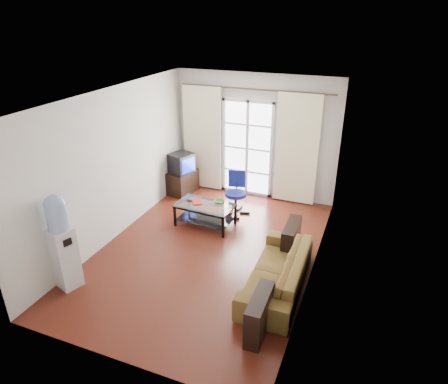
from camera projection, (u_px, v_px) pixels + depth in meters
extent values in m
plane|color=#5A2215|center=(208.00, 251.00, 7.03)|extent=(5.20, 5.20, 0.00)
plane|color=white|center=(205.00, 97.00, 5.89)|extent=(5.20, 5.20, 0.00)
cube|color=beige|center=(255.00, 137.00, 8.65)|extent=(3.60, 0.02, 2.70)
cube|color=beige|center=(108.00, 270.00, 4.26)|extent=(3.60, 0.02, 2.70)
cube|color=beige|center=(114.00, 166.00, 7.06)|extent=(0.02, 5.20, 2.70)
cube|color=beige|center=(319.00, 198.00, 5.86)|extent=(0.02, 5.20, 2.70)
cube|color=white|center=(248.00, 148.00, 8.78)|extent=(1.01, 0.02, 2.04)
cube|color=white|center=(247.00, 149.00, 8.77)|extent=(1.16, 0.06, 2.15)
cylinder|color=#4C3F2D|center=(255.00, 89.00, 8.13)|extent=(3.30, 0.04, 0.04)
cube|color=#FFFCCD|center=(202.00, 139.00, 9.01)|extent=(0.90, 0.07, 2.35)
cube|color=#FFFCCD|center=(297.00, 150.00, 8.30)|extent=(0.90, 0.07, 2.35)
cube|color=gray|center=(287.00, 187.00, 8.73)|extent=(0.64, 0.12, 0.64)
imported|color=brown|center=(277.00, 271.00, 6.01)|extent=(2.00, 0.85, 0.58)
cube|color=silver|center=(205.00, 205.00, 7.68)|extent=(1.13, 0.69, 0.01)
cube|color=black|center=(205.00, 219.00, 7.81)|extent=(1.07, 0.63, 0.01)
cube|color=black|center=(175.00, 216.00, 7.74)|extent=(0.04, 0.04, 0.44)
cube|color=black|center=(223.00, 227.00, 7.34)|extent=(0.04, 0.04, 0.44)
cube|color=black|center=(189.00, 204.00, 8.20)|extent=(0.04, 0.04, 0.44)
cube|color=black|center=(235.00, 214.00, 7.81)|extent=(0.04, 0.04, 0.44)
imported|color=#347D2D|center=(219.00, 201.00, 7.75)|extent=(0.28, 0.28, 0.05)
imported|color=#AC3215|center=(193.00, 202.00, 7.74)|extent=(0.40, 0.40, 0.02)
cube|color=black|center=(191.00, 201.00, 7.82)|extent=(0.17, 0.07, 0.02)
cube|color=black|center=(182.00, 182.00, 9.16)|extent=(0.58, 0.77, 0.51)
cube|color=black|center=(181.00, 163.00, 8.93)|extent=(0.57, 0.60, 0.44)
cube|color=#0C19E5|center=(188.00, 165.00, 8.79)|extent=(0.14, 0.36, 0.32)
cube|color=black|center=(176.00, 161.00, 9.04)|extent=(0.23, 0.35, 0.29)
cylinder|color=black|center=(236.00, 203.00, 8.22)|extent=(0.05, 0.05, 0.45)
cylinder|color=navy|center=(236.00, 194.00, 8.13)|extent=(0.43, 0.43, 0.07)
cube|color=navy|center=(237.00, 178.00, 8.19)|extent=(0.35, 0.13, 0.37)
cube|color=silver|center=(65.00, 258.00, 5.96)|extent=(0.40, 0.40, 0.99)
cylinder|color=#809AC6|center=(57.00, 217.00, 5.67)|extent=(0.30, 0.30, 0.40)
sphere|color=#809AC6|center=(55.00, 205.00, 5.59)|extent=(0.30, 0.30, 0.30)
cube|color=black|center=(67.00, 242.00, 5.73)|extent=(0.08, 0.13, 0.10)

